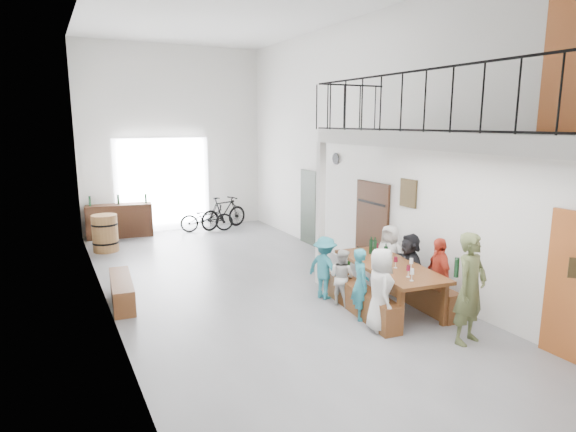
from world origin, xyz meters
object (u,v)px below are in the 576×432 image
side_bench (122,291)px  bench_inner (362,301)px  serving_counter (120,221)px  host_standing (470,289)px  tasting_table (389,269)px  bicycle_near (207,218)px  oak_barrel (105,233)px

side_bench → bench_inner: bearing=-33.8°
serving_counter → host_standing: (3.64, -9.45, 0.37)m
side_bench → host_standing: (4.39, -4.04, 0.61)m
serving_counter → bench_inner: bearing=-62.1°
bench_inner → host_standing: bearing=-58.4°
tasting_table → bench_inner: 0.78m
bicycle_near → oak_barrel: bearing=122.3°
bench_inner → oak_barrel: 7.23m
side_bench → serving_counter: bearing=82.1°
tasting_table → serving_counter: 8.51m
tasting_table → oak_barrel: 7.48m
bench_inner → oak_barrel: oak_barrel is taller
side_bench → serving_counter: size_ratio=0.90×
tasting_table → bicycle_near: (-1.04, 7.31, -0.29)m
host_standing → bicycle_near: bearing=84.1°
bench_inner → bicycle_near: bicycle_near is taller
oak_barrel → serving_counter: serving_counter is taller
tasting_table → bicycle_near: 7.39m
bench_inner → side_bench: size_ratio=1.24×
side_bench → tasting_table: bearing=-29.1°
serving_counter → tasting_table: bearing=-58.1°
side_bench → oak_barrel: size_ratio=1.72×
side_bench → oak_barrel: (0.18, 3.93, 0.25)m
bench_inner → side_bench: (-3.62, 2.42, -0.00)m
side_bench → host_standing: bearing=-42.7°
tasting_table → side_bench: size_ratio=1.54×
bench_inner → host_standing: 1.89m
side_bench → oak_barrel: oak_barrel is taller
side_bench → oak_barrel: bearing=87.3°
serving_counter → host_standing: size_ratio=1.07×
oak_barrel → serving_counter: 1.58m
oak_barrel → host_standing: 9.02m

